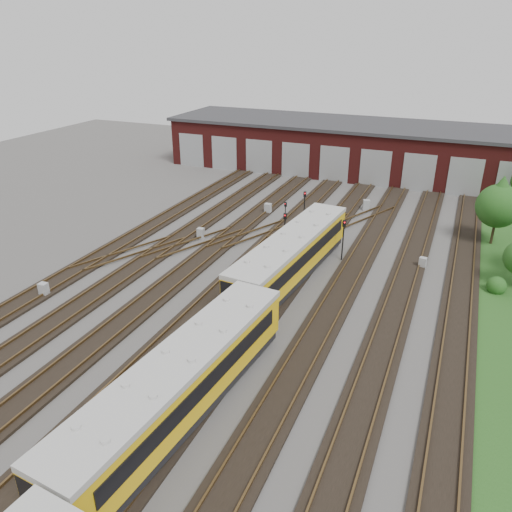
% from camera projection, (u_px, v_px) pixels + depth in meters
% --- Properties ---
extents(ground, '(120.00, 120.00, 0.00)m').
position_uv_depth(ground, '(227.00, 319.00, 32.85)').
color(ground, '#403E3C').
rests_on(ground, ground).
extents(track_network, '(30.40, 70.00, 0.33)m').
position_uv_depth(track_network, '(229.00, 312.00, 33.35)').
color(track_network, black).
rests_on(track_network, ground).
extents(maintenance_shed, '(51.00, 12.50, 6.35)m').
position_uv_depth(maintenance_shed, '(361.00, 148.00, 64.95)').
color(maintenance_shed, '#551615').
rests_on(maintenance_shed, ground).
extents(metro_train, '(4.21, 48.00, 3.27)m').
position_uv_depth(metro_train, '(181.00, 384.00, 23.72)').
color(metro_train, black).
rests_on(metro_train, ground).
extents(signal_mast_0, '(0.24, 0.23, 2.66)m').
position_uv_depth(signal_mast_0, '(285.00, 212.00, 46.79)').
color(signal_mast_0, black).
rests_on(signal_mast_0, ground).
extents(signal_mast_1, '(0.30, 0.28, 3.26)m').
position_uv_depth(signal_mast_1, '(304.00, 203.00, 47.91)').
color(signal_mast_1, black).
rests_on(signal_mast_1, ground).
extents(signal_mast_2, '(0.28, 0.26, 3.21)m').
position_uv_depth(signal_mast_2, '(285.00, 226.00, 42.50)').
color(signal_mast_2, black).
rests_on(signal_mast_2, ground).
extents(signal_mast_3, '(0.32, 0.31, 3.48)m').
position_uv_depth(signal_mast_3, '(343.00, 235.00, 40.27)').
color(signal_mast_3, black).
rests_on(signal_mast_3, ground).
extents(relay_cabinet_0, '(0.62, 0.53, 1.00)m').
position_uv_depth(relay_cabinet_0, '(44.00, 290.00, 35.45)').
color(relay_cabinet_0, '#9FA2A4').
rests_on(relay_cabinet_0, ground).
extents(relay_cabinet_1, '(0.65, 0.55, 1.07)m').
position_uv_depth(relay_cabinet_1, '(268.00, 209.00, 51.21)').
color(relay_cabinet_1, '#9FA2A4').
rests_on(relay_cabinet_1, ground).
extents(relay_cabinet_2, '(0.62, 0.52, 1.00)m').
position_uv_depth(relay_cabinet_2, '(201.00, 233.00, 45.14)').
color(relay_cabinet_2, '#9FA2A4').
rests_on(relay_cabinet_2, ground).
extents(relay_cabinet_3, '(0.80, 0.73, 1.09)m').
position_uv_depth(relay_cabinet_3, '(366.00, 205.00, 52.22)').
color(relay_cabinet_3, '#9FA2A4').
rests_on(relay_cabinet_3, ground).
extents(relay_cabinet_4, '(0.61, 0.53, 0.91)m').
position_uv_depth(relay_cabinet_4, '(423.00, 263.00, 39.57)').
color(relay_cabinet_4, '#9FA2A4').
rests_on(relay_cabinet_4, ground).
extents(tree_0, '(3.75, 3.75, 6.21)m').
position_uv_depth(tree_0, '(500.00, 201.00, 42.55)').
color(tree_0, '#2C2314').
rests_on(tree_0, ground).
extents(bush_0, '(1.40, 1.40, 1.40)m').
position_uv_depth(bush_0, '(497.00, 283.00, 35.91)').
color(bush_0, '#144614').
rests_on(bush_0, ground).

